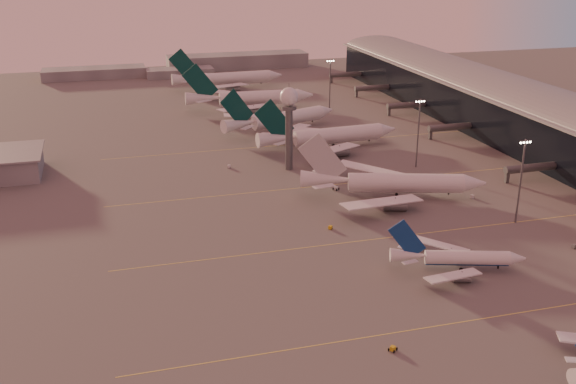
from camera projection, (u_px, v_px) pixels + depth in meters
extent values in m
plane|color=#4E4C4C|center=(431.00, 357.00, 131.91)|extent=(700.00, 700.00, 0.00)
cube|color=#E5D350|center=(534.00, 310.00, 148.57)|extent=(180.00, 0.25, 0.02)
cube|color=#E5D350|center=(437.00, 232.00, 189.18)|extent=(180.00, 0.25, 0.02)
cube|color=#E5D350|center=(375.00, 181.00, 229.79)|extent=(180.00, 0.25, 0.02)
cube|color=#E5D350|center=(328.00, 142.00, 274.91)|extent=(180.00, 0.25, 0.02)
cube|color=black|center=(557.00, 131.00, 255.57)|extent=(36.00, 360.00, 18.00)
cylinder|color=gray|center=(560.00, 108.00, 252.45)|extent=(10.08, 360.00, 10.08)
cube|color=gray|center=(560.00, 108.00, 252.38)|extent=(40.00, 362.00, 0.80)
cylinder|color=#505357|center=(534.00, 168.00, 228.85)|extent=(22.00, 2.80, 2.80)
cube|color=#505357|center=(507.00, 177.00, 227.10)|extent=(1.20, 1.20, 4.40)
cylinder|color=#505357|center=(453.00, 127.00, 279.39)|extent=(22.00, 2.80, 2.80)
cube|color=#505357|center=(430.00, 134.00, 277.64)|extent=(1.20, 1.20, 4.40)
cylinder|color=#505357|center=(409.00, 105.00, 317.29)|extent=(22.00, 2.80, 2.80)
cube|color=#505357|center=(389.00, 111.00, 315.54)|extent=(1.20, 1.20, 4.40)
cylinder|color=#505357|center=(374.00, 88.00, 355.19)|extent=(22.00, 2.80, 2.80)
cube|color=#505357|center=(356.00, 93.00, 353.44)|extent=(1.20, 1.20, 4.40)
cylinder|color=#505357|center=(348.00, 74.00, 391.29)|extent=(22.00, 2.80, 2.80)
cube|color=#505357|center=(331.00, 79.00, 389.54)|extent=(1.20, 1.20, 4.40)
cylinder|color=#505357|center=(289.00, 140.00, 237.65)|extent=(2.60, 2.60, 22.00)
cylinder|color=#505357|center=(289.00, 108.00, 233.66)|extent=(5.20, 5.20, 1.20)
sphere|color=silver|center=(289.00, 97.00, 232.30)|extent=(6.40, 6.40, 6.40)
cylinder|color=#505357|center=(289.00, 86.00, 231.02)|extent=(0.16, 0.16, 2.00)
cylinder|color=#505357|center=(520.00, 182.00, 191.22)|extent=(0.56, 0.56, 25.00)
cube|color=#505357|center=(526.00, 141.00, 187.05)|extent=(3.60, 0.25, 0.25)
sphere|color=#FFEABF|center=(521.00, 143.00, 186.80)|extent=(0.56, 0.56, 0.56)
sphere|color=#FFEABF|center=(524.00, 143.00, 187.06)|extent=(0.56, 0.56, 0.56)
sphere|color=#FFEABF|center=(527.00, 142.00, 187.31)|extent=(0.56, 0.56, 0.56)
sphere|color=#FFEABF|center=(530.00, 142.00, 187.57)|extent=(0.56, 0.56, 0.56)
cylinder|color=#505357|center=(418.00, 134.00, 239.58)|extent=(0.56, 0.56, 25.00)
cube|color=#505357|center=(420.00, 100.00, 235.41)|extent=(3.60, 0.25, 0.25)
sphere|color=#FFEABF|center=(416.00, 102.00, 235.16)|extent=(0.56, 0.56, 0.56)
sphere|color=#FFEABF|center=(419.00, 102.00, 235.42)|extent=(0.56, 0.56, 0.56)
sphere|color=#FFEABF|center=(422.00, 101.00, 235.67)|extent=(0.56, 0.56, 0.56)
sphere|color=#FFEABF|center=(424.00, 101.00, 235.93)|extent=(0.56, 0.56, 0.56)
cylinder|color=#505357|center=(330.00, 86.00, 320.28)|extent=(0.56, 0.56, 25.00)
cube|color=#505357|center=(330.00, 60.00, 316.12)|extent=(3.60, 0.25, 0.25)
sphere|color=#FFEABF|center=(327.00, 61.00, 315.87)|extent=(0.56, 0.56, 0.56)
sphere|color=#FFEABF|center=(329.00, 61.00, 316.13)|extent=(0.56, 0.56, 0.56)
sphere|color=#FFEABF|center=(331.00, 61.00, 316.38)|extent=(0.56, 0.56, 0.56)
sphere|color=#FFEABF|center=(333.00, 61.00, 316.64)|extent=(0.56, 0.56, 0.56)
cube|color=slate|center=(94.00, 73.00, 404.35)|extent=(60.00, 18.00, 6.00)
cube|color=slate|center=(238.00, 61.00, 435.79)|extent=(90.00, 20.00, 9.00)
cube|color=slate|center=(180.00, 72.00, 408.24)|extent=(40.00, 15.00, 5.00)
cylinder|color=silver|center=(467.00, 259.00, 166.08)|extent=(20.71, 9.63, 3.51)
cylinder|color=navy|center=(467.00, 262.00, 166.35)|extent=(20.01, 8.57, 2.53)
cone|color=silver|center=(517.00, 260.00, 165.68)|extent=(4.87, 4.56, 3.51)
cone|color=silver|center=(408.00, 257.00, 166.40)|extent=(9.31, 5.98, 3.51)
cube|color=silver|center=(453.00, 278.00, 158.36)|extent=(15.29, 6.05, 1.10)
cylinder|color=slate|center=(461.00, 280.00, 160.75)|extent=(4.50, 3.39, 2.28)
cube|color=slate|center=(462.00, 276.00, 160.41)|extent=(0.33, 0.30, 1.40)
cube|color=silver|center=(440.00, 247.00, 174.55)|extent=(12.88, 13.10, 1.10)
cylinder|color=slate|center=(451.00, 256.00, 173.11)|extent=(4.50, 3.39, 2.28)
cube|color=slate|center=(451.00, 252.00, 172.77)|extent=(0.33, 0.30, 1.40)
cube|color=navy|center=(407.00, 241.00, 164.91)|extent=(9.27, 3.25, 10.46)
cube|color=silver|center=(410.00, 264.00, 162.63)|extent=(4.16, 2.05, 0.23)
cube|color=silver|center=(406.00, 250.00, 170.11)|extent=(3.92, 3.84, 0.23)
cylinder|color=black|center=(498.00, 269.00, 166.66)|extent=(0.46, 0.46, 0.92)
cylinder|color=black|center=(458.00, 264.00, 168.86)|extent=(1.11, 0.75, 1.02)
cylinder|color=black|center=(461.00, 272.00, 165.05)|extent=(1.11, 0.75, 1.02)
cylinder|color=silver|center=(405.00, 186.00, 213.23)|extent=(36.21, 16.58, 5.66)
cylinder|color=silver|center=(405.00, 190.00, 213.67)|extent=(35.04, 14.84, 4.08)
cone|color=silver|center=(474.00, 187.00, 212.44)|extent=(8.42, 7.55, 5.66)
cone|color=silver|center=(324.00, 183.00, 213.92)|extent=(16.20, 10.08, 5.66)
cube|color=silver|center=(382.00, 206.00, 199.77)|extent=(26.66, 10.46, 1.68)
cylinder|color=slate|center=(395.00, 209.00, 203.75)|extent=(7.81, 5.67, 3.68)
cube|color=slate|center=(395.00, 205.00, 203.30)|extent=(0.33, 0.30, 2.26)
cube|color=silver|center=(374.00, 173.00, 228.01)|extent=(22.41, 22.89, 1.68)
cylinder|color=slate|center=(387.00, 183.00, 225.31)|extent=(7.81, 5.67, 3.68)
cube|color=slate|center=(387.00, 180.00, 224.86)|extent=(0.33, 0.30, 2.26)
cube|color=#ABADB2|center=(322.00, 163.00, 211.62)|extent=(15.03, 5.15, 16.80)
cube|color=silver|center=(324.00, 190.00, 207.31)|extent=(7.31, 3.58, 0.23)
cube|color=silver|center=(323.00, 175.00, 220.45)|extent=(6.87, 6.76, 0.23)
cylinder|color=black|center=(448.00, 197.00, 213.93)|extent=(0.46, 0.46, 0.91)
cylinder|color=black|center=(395.00, 194.00, 216.41)|extent=(1.10, 0.74, 1.00)
cylinder|color=black|center=(396.00, 198.00, 212.64)|extent=(1.10, 0.74, 1.00)
cylinder|color=silver|center=(338.00, 137.00, 265.82)|extent=(36.51, 8.34, 5.84)
cylinder|color=silver|center=(338.00, 141.00, 266.27)|extent=(35.67, 6.66, 4.20)
cone|color=silver|center=(387.00, 132.00, 272.66)|extent=(7.39, 6.31, 5.84)
cone|color=silver|center=(276.00, 142.00, 257.42)|extent=(15.55, 6.88, 5.84)
cube|color=silver|center=(332.00, 153.00, 249.91)|extent=(25.51, 19.08, 1.73)
cylinder|color=slate|center=(339.00, 155.00, 255.32)|extent=(7.25, 4.27, 3.79)
cube|color=slate|center=(339.00, 151.00, 254.84)|extent=(0.32, 0.27, 2.33)
cube|color=silver|center=(303.00, 132.00, 276.78)|extent=(26.48, 16.25, 1.73)
cylinder|color=slate|center=(316.00, 139.00, 275.84)|extent=(7.25, 4.27, 3.79)
cube|color=slate|center=(316.00, 136.00, 275.36)|extent=(0.32, 0.27, 2.33)
cube|color=#063330|center=(274.00, 124.00, 254.76)|extent=(16.04, 1.47, 17.27)
cube|color=silver|center=(282.00, 146.00, 251.11)|extent=(7.38, 5.78, 0.25)
cube|color=silver|center=(270.00, 137.00, 263.47)|extent=(7.48, 5.06, 0.25)
cylinder|color=black|center=(369.00, 143.00, 271.43)|extent=(0.50, 0.50, 1.01)
cylinder|color=black|center=(329.00, 145.00, 268.09)|extent=(1.14, 0.58, 1.11)
cylinder|color=black|center=(333.00, 148.00, 264.18)|extent=(1.14, 0.58, 1.11)
cylinder|color=silver|center=(288.00, 120.00, 292.36)|extent=(35.12, 17.35, 5.69)
cylinder|color=silver|center=(288.00, 123.00, 292.81)|extent=(33.91, 15.61, 4.10)
cone|color=silver|center=(326.00, 113.00, 303.87)|extent=(8.36, 7.67, 5.69)
cone|color=silver|center=(239.00, 127.00, 278.43)|extent=(15.85, 10.38, 5.69)
cube|color=silver|center=(292.00, 133.00, 276.65)|extent=(21.58, 22.98, 1.68)
cylinder|color=slate|center=(295.00, 135.00, 282.49)|extent=(7.68, 5.80, 3.70)
cube|color=slate|center=(295.00, 131.00, 282.03)|extent=(0.36, 0.33, 2.28)
cube|color=silver|center=(253.00, 118.00, 299.27)|extent=(26.20, 9.49, 1.68)
cylinder|color=slate|center=(265.00, 124.00, 299.77)|extent=(7.68, 5.80, 3.70)
cube|color=slate|center=(265.00, 121.00, 299.30)|extent=(0.36, 0.33, 2.28)
cube|color=#063330|center=(237.00, 111.00, 275.67)|extent=(14.84, 5.65, 16.84)
cube|color=silver|center=(247.00, 130.00, 273.04)|extent=(6.59, 6.69, 0.25)
cube|color=silver|center=(230.00, 123.00, 283.45)|extent=(7.06, 3.27, 0.25)
cylinder|color=black|center=(312.00, 123.00, 300.92)|extent=(0.49, 0.49, 0.98)
cylinder|color=black|center=(280.00, 128.00, 293.66)|extent=(1.18, 0.83, 1.08)
cylinder|color=black|center=(286.00, 130.00, 290.37)|extent=(1.18, 0.83, 1.08)
cylinder|color=silver|center=(259.00, 100.00, 328.35)|extent=(39.14, 8.74, 6.26)
cylinder|color=silver|center=(259.00, 103.00, 328.84)|extent=(38.26, 6.94, 4.51)
cone|color=silver|center=(305.00, 98.00, 332.90)|extent=(7.90, 6.73, 6.26)
cone|color=silver|center=(203.00, 101.00, 322.66)|extent=(16.65, 7.29, 6.26)
cube|color=silver|center=(245.00, 110.00, 311.88)|extent=(28.37, 17.56, 1.85)
cylinder|color=slate|center=(254.00, 113.00, 317.24)|extent=(7.76, 4.54, 4.07)
cube|color=slate|center=(254.00, 110.00, 316.73)|extent=(0.34, 0.29, 2.50)
cube|color=silver|center=(235.00, 96.00, 341.82)|extent=(27.42, 20.36, 1.85)
cylinder|color=slate|center=(246.00, 102.00, 340.11)|extent=(7.76, 4.54, 4.07)
cube|color=slate|center=(246.00, 99.00, 339.60)|extent=(0.34, 0.29, 2.50)
cube|color=#063330|center=(200.00, 85.00, 319.91)|extent=(17.21, 1.48, 18.53)
cube|color=silver|center=(203.00, 104.00, 315.66)|extent=(8.02, 5.46, 0.27)
cube|color=silver|center=(201.00, 97.00, 329.44)|extent=(7.92, 6.17, 0.27)
cylinder|color=black|center=(289.00, 106.00, 332.59)|extent=(0.54, 0.54, 1.08)
cylinder|color=black|center=(252.00, 107.00, 331.24)|extent=(1.22, 0.61, 1.19)
cylinder|color=black|center=(254.00, 109.00, 326.88)|extent=(1.22, 0.61, 1.19)
cylinder|color=silver|center=(236.00, 80.00, 376.23)|extent=(38.81, 7.38, 6.23)
cylinder|color=silver|center=(236.00, 82.00, 376.72)|extent=(37.98, 5.61, 4.49)
cone|color=silver|center=(275.00, 77.00, 382.72)|extent=(7.66, 6.45, 6.23)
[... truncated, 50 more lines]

